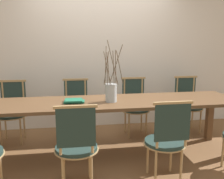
# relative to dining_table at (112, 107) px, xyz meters

# --- Properties ---
(ground_plane) EXTENTS (16.00, 16.00, 0.00)m
(ground_plane) POSITION_rel_dining_table_xyz_m (0.00, 0.00, -0.67)
(ground_plane) COLOR brown
(wall_rear) EXTENTS (12.00, 0.06, 3.20)m
(wall_rear) POSITION_rel_dining_table_xyz_m (0.00, 1.28, 0.93)
(wall_rear) COLOR silver
(wall_rear) RESTS_ON ground_plane
(dining_table) EXTENTS (3.37, 0.81, 0.76)m
(dining_table) POSITION_rel_dining_table_xyz_m (0.00, 0.00, 0.00)
(dining_table) COLOR brown
(dining_table) RESTS_ON ground_plane
(chair_near_left) EXTENTS (0.46, 0.46, 0.94)m
(chair_near_left) POSITION_rel_dining_table_xyz_m (-0.48, -0.73, -0.17)
(chair_near_left) COLOR #233833
(chair_near_left) RESTS_ON ground_plane
(chair_near_center) EXTENTS (0.46, 0.46, 0.94)m
(chair_near_center) POSITION_rel_dining_table_xyz_m (0.47, -0.73, -0.17)
(chair_near_center) COLOR #233833
(chair_near_center) RESTS_ON ground_plane
(chair_far_leftend) EXTENTS (0.46, 0.46, 0.94)m
(chair_far_leftend) POSITION_rel_dining_table_xyz_m (-1.42, 0.73, -0.17)
(chair_far_leftend) COLOR #233833
(chair_far_leftend) RESTS_ON ground_plane
(chair_far_left) EXTENTS (0.46, 0.46, 0.94)m
(chair_far_left) POSITION_rel_dining_table_xyz_m (-0.46, 0.73, -0.17)
(chair_far_left) COLOR #233833
(chair_far_left) RESTS_ON ground_plane
(chair_far_center) EXTENTS (0.46, 0.46, 0.94)m
(chair_far_center) POSITION_rel_dining_table_xyz_m (0.50, 0.73, -0.17)
(chair_far_center) COLOR #233833
(chair_far_center) RESTS_ON ground_plane
(chair_far_right) EXTENTS (0.46, 0.46, 0.94)m
(chair_far_right) POSITION_rel_dining_table_xyz_m (1.43, 0.73, -0.17)
(chair_far_right) COLOR #233833
(chair_far_right) RESTS_ON ground_plane
(vase_centerpiece) EXTENTS (0.26, 0.32, 0.78)m
(vase_centerpiece) POSITION_rel_dining_table_xyz_m (-0.02, -0.05, 0.22)
(vase_centerpiece) COLOR #B2BCC1
(vase_centerpiece) RESTS_ON dining_table
(book_stack) EXTENTS (0.27, 0.20, 0.04)m
(book_stack) POSITION_rel_dining_table_xyz_m (-0.49, -0.01, 0.11)
(book_stack) COLOR #1E6B4C
(book_stack) RESTS_ON dining_table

